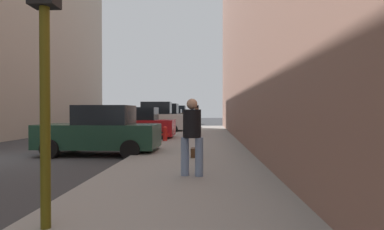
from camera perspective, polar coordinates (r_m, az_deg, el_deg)
name	(u,v)px	position (r m, az deg, el deg)	size (l,w,h in m)	color
ground_plane	(8,160)	(11.53, -31.60, -7.26)	(120.00, 120.00, 0.00)	#38383A
sidewalk	(192,159)	(9.54, 0.00, -8.35)	(4.00, 40.00, 0.15)	gray
parked_dark_green_sedan	(101,131)	(11.31, -16.94, -3.01)	(4.22, 2.10, 1.79)	#193828
parked_red_hatchback	(136,125)	(16.45, -10.59, -1.82)	(4.20, 2.06, 1.79)	#B2191E
parked_white_van	(155,119)	(22.00, -7.14, -0.69)	(4.64, 2.14, 2.25)	silver
parked_black_suv	(164,117)	(26.99, -5.27, -0.42)	(4.65, 2.17, 2.25)	black
parked_gray_coupe	(171,118)	(31.75, -4.05, -0.58)	(4.23, 2.12, 1.79)	slate
parked_bronze_suv	(176,116)	(36.50, -3.14, -0.12)	(4.63, 2.12, 2.25)	brown
fire_hydrant	(165,134)	(14.53, -5.14, -3.54)	(0.42, 0.22, 0.70)	red
traffic_light	(45,15)	(4.24, -26.23, 16.76)	(0.32, 0.32, 3.60)	#514C0F
pedestrian_with_beanie	(197,119)	(17.59, 0.91, -0.71)	(0.53, 0.48, 1.78)	#333338
pedestrian_in_jeans	(192,133)	(6.62, 0.00, -3.40)	(0.52, 0.45, 1.71)	#728CB2
duffel_bag	(196,153)	(9.40, 0.79, -7.16)	(0.32, 0.44, 0.28)	#472D19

